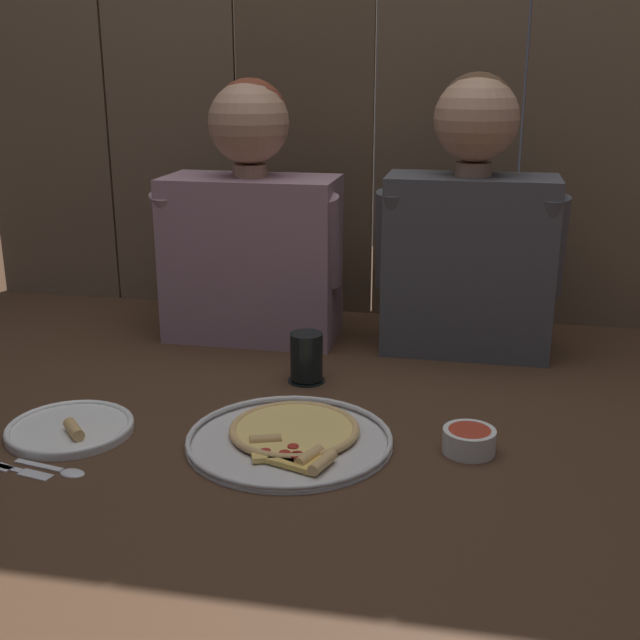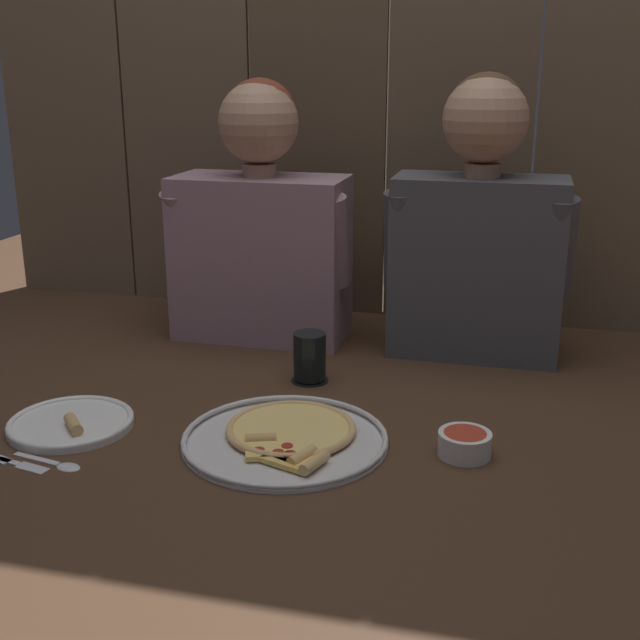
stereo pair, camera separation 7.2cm
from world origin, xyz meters
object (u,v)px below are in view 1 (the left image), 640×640
at_px(dipping_bowl, 469,439).
at_px(dinner_plate, 70,428).
at_px(pizza_tray, 291,437).
at_px(diner_left, 251,224).
at_px(diner_right, 470,225).
at_px(drinking_glass, 306,358).

bearing_deg(dipping_bowl, dinner_plate, -174.65).
distance_m(pizza_tray, diner_left, 0.67).
distance_m(pizza_tray, dinner_plate, 0.41).
xyz_separation_m(dinner_plate, diner_right, (0.69, 0.61, 0.29)).
relative_size(diner_left, diner_right, 0.98).
height_order(dinner_plate, dipping_bowl, dipping_bowl).
bearing_deg(drinking_glass, dipping_bowl, -37.55).
bearing_deg(drinking_glass, diner_left, 125.62).
height_order(drinking_glass, diner_right, diner_right).
xyz_separation_m(dinner_plate, dipping_bowl, (0.72, 0.07, 0.01)).
xyz_separation_m(dipping_bowl, diner_right, (-0.03, 0.54, 0.28)).
bearing_deg(diner_right, dipping_bowl, -87.21).
relative_size(pizza_tray, diner_left, 0.60).
bearing_deg(diner_right, drinking_glass, -140.03).
height_order(dinner_plate, diner_left, diner_left).
distance_m(dinner_plate, drinking_glass, 0.50).
xyz_separation_m(dinner_plate, diner_left, (0.18, 0.61, 0.27)).
xyz_separation_m(dinner_plate, drinking_glass, (0.37, 0.34, 0.04)).
bearing_deg(diner_left, pizza_tray, -67.70).
height_order(pizza_tray, drinking_glass, drinking_glass).
height_order(diner_left, diner_right, diner_right).
bearing_deg(dinner_plate, drinking_glass, 42.16).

